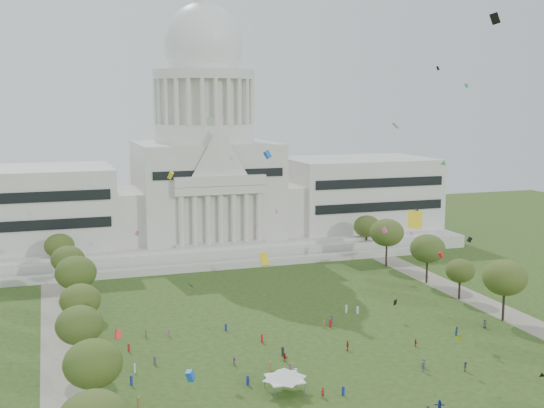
{
  "coord_description": "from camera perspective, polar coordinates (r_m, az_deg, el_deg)",
  "views": [
    {
      "loc": [
        -49.29,
        -102.93,
        47.57
      ],
      "look_at": [
        0.0,
        45.0,
        24.0
      ],
      "focal_mm": 45.0,
      "sensor_mm": 36.0,
      "label": 1
    }
  ],
  "objects": [
    {
      "name": "ground",
      "position": [
        123.64,
        6.81,
        -14.1
      ],
      "size": [
        400.0,
        400.0,
        0.0
      ],
      "primitive_type": "plane",
      "color": "#2D4617",
      "rests_on": "ground"
    },
    {
      "name": "capitol",
      "position": [
        223.5,
        -5.57,
        2.06
      ],
      "size": [
        160.0,
        64.5,
        91.3
      ],
      "color": "silver",
      "rests_on": "ground"
    },
    {
      "name": "path_left",
      "position": [
        141.19,
        -17.15,
        -11.48
      ],
      "size": [
        8.0,
        160.0,
        0.04
      ],
      "primitive_type": "cube",
      "color": "gray",
      "rests_on": "ground"
    },
    {
      "name": "path_right",
      "position": [
        171.46,
        17.22,
        -7.9
      ],
      "size": [
        8.0,
        160.0,
        0.04
      ],
      "primitive_type": "cube",
      "color": "gray",
      "rests_on": "ground"
    },
    {
      "name": "row_tree_l_1",
      "position": [
        107.3,
        -14.76,
        -12.8
      ],
      "size": [
        8.86,
        8.86,
        12.59
      ],
      "color": "black",
      "rests_on": "ground"
    },
    {
      "name": "row_tree_l_2",
      "position": [
        126.5,
        -15.81,
        -9.73
      ],
      "size": [
        8.42,
        8.42,
        11.97
      ],
      "color": "black",
      "rests_on": "ground"
    },
    {
      "name": "row_tree_r_2",
      "position": [
        157.03,
        18.91,
        -5.85
      ],
      "size": [
        9.55,
        9.55,
        13.58
      ],
      "color": "black",
      "rests_on": "ground"
    },
    {
      "name": "row_tree_l_3",
      "position": [
        142.49,
        -15.75,
        -7.77
      ],
      "size": [
        8.12,
        8.12,
        11.55
      ],
      "color": "black",
      "rests_on": "ground"
    },
    {
      "name": "row_tree_r_3",
      "position": [
        171.17,
        15.47,
        -5.4
      ],
      "size": [
        7.01,
        7.01,
        9.98
      ],
      "color": "black",
      "rests_on": "ground"
    },
    {
      "name": "row_tree_l_4",
      "position": [
        160.06,
        -16.1,
        -5.55
      ],
      "size": [
        9.29,
        9.29,
        13.21
      ],
      "color": "black",
      "rests_on": "ground"
    },
    {
      "name": "row_tree_r_4",
      "position": [
        183.61,
        12.89,
        -3.66
      ],
      "size": [
        9.19,
        9.19,
        13.06
      ],
      "color": "black",
      "rests_on": "ground"
    },
    {
      "name": "row_tree_l_5",
      "position": [
        178.34,
        -16.71,
        -4.46
      ],
      "size": [
        8.33,
        8.33,
        11.85
      ],
      "color": "black",
      "rests_on": "ground"
    },
    {
      "name": "row_tree_r_5",
      "position": [
        199.99,
        9.59,
        -2.38
      ],
      "size": [
        9.82,
        9.82,
        13.96
      ],
      "color": "black",
      "rests_on": "ground"
    },
    {
      "name": "row_tree_l_6",
      "position": [
        196.07,
        -17.36,
        -3.36
      ],
      "size": [
        8.19,
        8.19,
        11.64
      ],
      "color": "black",
      "rests_on": "ground"
    },
    {
      "name": "row_tree_r_6",
      "position": [
        217.03,
        7.94,
        -1.86
      ],
      "size": [
        8.42,
        8.42,
        11.97
      ],
      "color": "black",
      "rests_on": "ground"
    },
    {
      "name": "event_tent",
      "position": [
        115.27,
        1.06,
        -13.96
      ],
      "size": [
        7.93,
        7.93,
        4.34
      ],
      "color": "#4C4C4C",
      "rests_on": "ground"
    },
    {
      "name": "person_0",
      "position": [
        153.16,
        17.37,
        -9.53
      ],
      "size": [
        1.08,
        0.91,
        1.89
      ],
      "primitive_type": "imported",
      "rotation": [
        0.0,
        0.0,
        5.9
      ],
      "color": "#4C4C51",
      "rests_on": "ground"
    },
    {
      "name": "person_2",
      "position": [
        146.96,
        15.22,
        -10.23
      ],
      "size": [
        1.03,
        0.89,
        1.8
      ],
      "primitive_type": "imported",
      "rotation": [
        0.0,
        0.0,
        0.49
      ],
      "color": "navy",
      "rests_on": "ground"
    },
    {
      "name": "person_3",
      "position": [
        127.15,
        12.5,
        -13.12
      ],
      "size": [
        0.86,
        1.35,
        1.93
      ],
      "primitive_type": "imported",
      "rotation": [
        0.0,
        0.0,
        4.9
      ],
      "color": "#4C4C51",
      "rests_on": "ground"
    },
    {
      "name": "person_4",
      "position": [
        134.56,
        6.33,
        -11.7
      ],
      "size": [
        0.85,
        1.28,
        2.03
      ],
      "primitive_type": "imported",
      "rotation": [
        0.0,
        0.0,
        4.54
      ],
      "color": "#B21E1E",
      "rests_on": "ground"
    },
    {
      "name": "person_5",
      "position": [
        128.87,
        1.06,
        -12.68
      ],
      "size": [
        1.13,
        1.6,
        1.6
      ],
      "primitive_type": "imported",
      "rotation": [
        0.0,
        0.0,
        1.98
      ],
      "color": "#B21E1E",
      "rests_on": "ground"
    },
    {
      "name": "person_7",
      "position": [
        114.67,
        4.26,
        -15.45
      ],
      "size": [
        0.77,
        0.66,
        1.79
      ],
      "primitive_type": "imported",
      "rotation": [
        0.0,
        0.0,
        3.46
      ],
      "color": "#B21E1E",
      "rests_on": "ground"
    },
    {
      "name": "person_8",
      "position": [
        127.23,
        -3.19,
        -13.01
      ],
      "size": [
        0.86,
        0.79,
        1.51
      ],
      "primitive_type": "imported",
      "rotation": [
        0.0,
        0.0,
        2.52
      ],
      "color": "#994C8C",
      "rests_on": "ground"
    },
    {
      "name": "person_9",
      "position": [
        128.97,
        15.88,
        -12.96
      ],
      "size": [
        1.28,
        1.18,
        1.79
      ],
      "primitive_type": "imported",
      "rotation": [
        0.0,
        0.0,
        0.66
      ],
      "color": "#26262B",
      "rests_on": "ground"
    },
    {
      "name": "person_10",
      "position": [
        138.77,
        11.93,
        -11.3
      ],
      "size": [
        0.53,
        0.94,
        1.58
      ],
      "primitive_type": "imported",
      "rotation": [
        0.0,
        0.0,
        1.59
      ],
      "color": "#B21E1E",
      "rests_on": "ground"
    },
    {
      "name": "person_11",
      "position": [
        112.9,
        13.85,
        -16.07
      ],
      "size": [
        1.85,
        1.33,
        1.85
      ],
      "primitive_type": "imported",
      "rotation": [
        0.0,
        0.0,
        2.71
      ],
      "color": "navy",
      "rests_on": "ground"
    },
    {
      "name": "distant_crowd",
      "position": [
        132.14,
        -0.84,
        -12.11
      ],
      "size": [
        54.14,
        40.67,
        1.93
      ],
      "color": "olive",
      "rests_on": "ground"
    },
    {
      "name": "kite_swarm",
      "position": [
        124.84,
        7.29,
        -0.05
      ],
      "size": [
        92.3,
        104.21,
        62.09
      ],
      "color": "black",
      "rests_on": "ground"
    }
  ]
}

